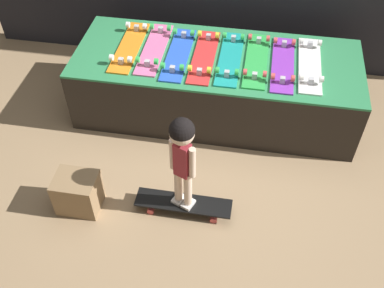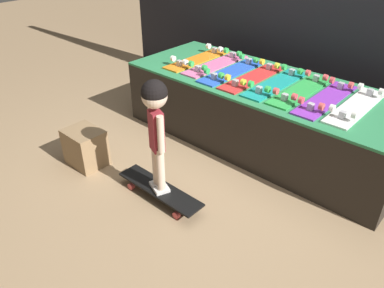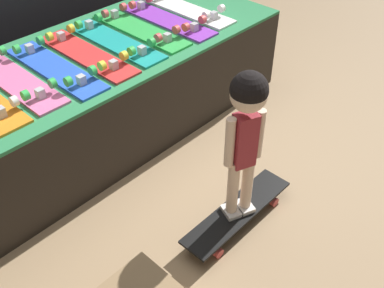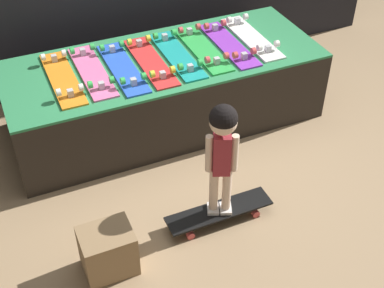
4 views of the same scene
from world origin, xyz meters
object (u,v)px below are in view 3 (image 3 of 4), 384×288
(child, at_px, (246,122))
(skateboard_white_on_rack, at_px, (186,8))
(skateboard_pink_on_rack, at_px, (15,79))
(skateboard_teal_on_rack, at_px, (115,40))
(skateboard_green_on_rack, at_px, (140,28))
(skateboard_purple_on_rack, at_px, (167,19))
(skateboard_on_floor, at_px, (237,212))
(skateboard_blue_on_rack, at_px, (55,67))
(skateboard_red_on_rack, at_px, (87,53))

(child, bearing_deg, skateboard_white_on_rack, 76.25)
(skateboard_pink_on_rack, bearing_deg, skateboard_teal_on_rack, -2.73)
(skateboard_green_on_rack, height_order, skateboard_white_on_rack, same)
(skateboard_green_on_rack, bearing_deg, skateboard_purple_on_rack, -4.97)
(skateboard_green_on_rack, xyz_separation_m, skateboard_on_floor, (-0.41, -1.18, -0.53))
(skateboard_blue_on_rack, relative_size, skateboard_purple_on_rack, 1.00)
(skateboard_blue_on_rack, relative_size, skateboard_white_on_rack, 1.00)
(skateboard_green_on_rack, relative_size, child, 0.93)
(skateboard_pink_on_rack, height_order, skateboard_purple_on_rack, same)
(skateboard_green_on_rack, distance_m, skateboard_purple_on_rack, 0.22)
(skateboard_purple_on_rack, bearing_deg, child, -118.46)
(skateboard_pink_on_rack, xyz_separation_m, skateboard_white_on_rack, (1.32, -0.01, 0.00))
(skateboard_purple_on_rack, relative_size, skateboard_on_floor, 1.07)
(skateboard_red_on_rack, height_order, skateboard_teal_on_rack, same)
(skateboard_green_on_rack, bearing_deg, skateboard_red_on_rack, -177.12)
(skateboard_white_on_rack, bearing_deg, skateboard_purple_on_rack, -173.19)
(skateboard_blue_on_rack, distance_m, skateboard_red_on_rack, 0.22)
(skateboard_on_floor, height_order, child, child)
(skateboard_red_on_rack, relative_size, skateboard_teal_on_rack, 1.00)
(skateboard_teal_on_rack, relative_size, skateboard_on_floor, 1.07)
(skateboard_teal_on_rack, xyz_separation_m, skateboard_purple_on_rack, (0.44, -0.01, 0.00))
(child, bearing_deg, skateboard_pink_on_rack, 133.12)
(skateboard_teal_on_rack, relative_size, skateboard_white_on_rack, 1.00)
(skateboard_red_on_rack, height_order, skateboard_green_on_rack, same)
(skateboard_purple_on_rack, bearing_deg, skateboard_on_floor, -118.46)
(skateboard_blue_on_rack, relative_size, child, 0.93)
(skateboard_green_on_rack, bearing_deg, skateboard_teal_on_rack, -177.03)
(skateboard_pink_on_rack, distance_m, child, 1.29)
(skateboard_green_on_rack, distance_m, skateboard_white_on_rack, 0.44)
(skateboard_red_on_rack, bearing_deg, skateboard_blue_on_rack, -179.36)
(skateboard_on_floor, bearing_deg, skateboard_blue_on_rack, 102.15)
(child, bearing_deg, skateboard_red_on_rack, 113.25)
(skateboard_pink_on_rack, distance_m, skateboard_purple_on_rack, 1.10)
(skateboard_pink_on_rack, xyz_separation_m, child, (0.47, -1.20, 0.07))
(skateboard_purple_on_rack, distance_m, child, 1.33)
(skateboard_green_on_rack, bearing_deg, skateboard_on_floor, -109.15)
(skateboard_green_on_rack, bearing_deg, skateboard_pink_on_rack, 178.69)
(skateboard_white_on_rack, bearing_deg, skateboard_green_on_rack, -179.07)
(skateboard_pink_on_rack, distance_m, skateboard_white_on_rack, 1.32)
(skateboard_on_floor, relative_size, child, 0.87)
(skateboard_pink_on_rack, bearing_deg, skateboard_white_on_rack, -0.56)
(skateboard_white_on_rack, relative_size, skateboard_on_floor, 1.07)
(skateboard_white_on_rack, xyz_separation_m, child, (-0.85, -1.19, 0.07))
(skateboard_on_floor, bearing_deg, skateboard_purple_on_rack, 61.54)
(child, bearing_deg, skateboard_blue_on_rack, 123.95)
(skateboard_blue_on_rack, height_order, skateboard_teal_on_rack, same)
(skateboard_red_on_rack, distance_m, skateboard_green_on_rack, 0.44)
(skateboard_purple_on_rack, bearing_deg, skateboard_green_on_rack, 175.03)
(skateboard_purple_on_rack, height_order, child, child)
(skateboard_on_floor, bearing_deg, skateboard_red_on_rack, 91.44)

